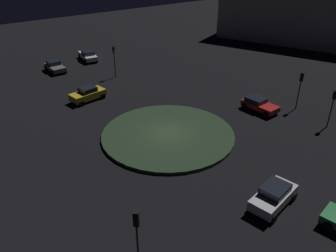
{
  "coord_description": "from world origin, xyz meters",
  "views": [
    {
      "loc": [
        16.06,
        22.14,
        15.99
      ],
      "look_at": [
        0.0,
        0.0,
        1.05
      ],
      "focal_mm": 36.62,
      "sensor_mm": 36.0,
      "label": 1
    }
  ],
  "objects_px": {
    "car_silver": "(274,196)",
    "traffic_light_northwest": "(333,101)",
    "car_white": "(88,55)",
    "traffic_light_west": "(300,84)",
    "traffic_light_south": "(114,56)",
    "traffic_light_northeast": "(137,229)",
    "car_grey": "(55,66)",
    "car_yellow": "(88,94)",
    "car_red": "(259,104)"
  },
  "relations": [
    {
      "from": "traffic_light_northeast",
      "to": "car_red",
      "type": "bearing_deg",
      "value": -23.11
    },
    {
      "from": "traffic_light_northwest",
      "to": "traffic_light_northeast",
      "type": "height_order",
      "value": "traffic_light_northeast"
    },
    {
      "from": "car_yellow",
      "to": "traffic_light_northeast",
      "type": "height_order",
      "value": "traffic_light_northeast"
    },
    {
      "from": "traffic_light_west",
      "to": "car_red",
      "type": "bearing_deg",
      "value": -17.63
    },
    {
      "from": "car_silver",
      "to": "traffic_light_northeast",
      "type": "bearing_deg",
      "value": -16.5
    },
    {
      "from": "car_yellow",
      "to": "car_grey",
      "type": "bearing_deg",
      "value": 78.84
    },
    {
      "from": "car_white",
      "to": "traffic_light_south",
      "type": "height_order",
      "value": "traffic_light_south"
    },
    {
      "from": "car_red",
      "to": "traffic_light_northeast",
      "type": "height_order",
      "value": "traffic_light_northeast"
    },
    {
      "from": "car_silver",
      "to": "traffic_light_south",
      "type": "xyz_separation_m",
      "value": [
        -3.15,
        -28.19,
        2.12
      ]
    },
    {
      "from": "car_yellow",
      "to": "car_silver",
      "type": "bearing_deg",
      "value": -92.3
    },
    {
      "from": "traffic_light_northwest",
      "to": "car_red",
      "type": "bearing_deg",
      "value": -38.39
    },
    {
      "from": "traffic_light_south",
      "to": "car_red",
      "type": "bearing_deg",
      "value": 34.7
    },
    {
      "from": "car_silver",
      "to": "traffic_light_northeast",
      "type": "xyz_separation_m",
      "value": [
        10.05,
        -0.99,
        2.09
      ]
    },
    {
      "from": "car_silver",
      "to": "car_white",
      "type": "xyz_separation_m",
      "value": [
        -3.32,
        -37.12,
        -0.07
      ]
    },
    {
      "from": "car_red",
      "to": "traffic_light_west",
      "type": "height_order",
      "value": "traffic_light_west"
    },
    {
      "from": "traffic_light_west",
      "to": "car_yellow",
      "type": "bearing_deg",
      "value": -28.43
    },
    {
      "from": "traffic_light_south",
      "to": "traffic_light_west",
      "type": "relative_size",
      "value": 1.01
    },
    {
      "from": "car_silver",
      "to": "traffic_light_northwest",
      "type": "distance_m",
      "value": 14.01
    },
    {
      "from": "car_white",
      "to": "car_red",
      "type": "xyz_separation_m",
      "value": [
        -7.35,
        26.64,
        -0.04
      ]
    },
    {
      "from": "car_white",
      "to": "traffic_light_northwest",
      "type": "height_order",
      "value": "traffic_light_northwest"
    },
    {
      "from": "traffic_light_northeast",
      "to": "car_grey",
      "type": "bearing_deg",
      "value": 29.72
    },
    {
      "from": "car_grey",
      "to": "traffic_light_west",
      "type": "height_order",
      "value": "traffic_light_west"
    },
    {
      "from": "car_yellow",
      "to": "traffic_light_west",
      "type": "bearing_deg",
      "value": -50.82
    },
    {
      "from": "car_yellow",
      "to": "traffic_light_west",
      "type": "relative_size",
      "value": 1.01
    },
    {
      "from": "traffic_light_northeast",
      "to": "traffic_light_south",
      "type": "bearing_deg",
      "value": 16.36
    },
    {
      "from": "car_white",
      "to": "traffic_light_south",
      "type": "xyz_separation_m",
      "value": [
        0.16,
        8.93,
        2.2
      ]
    },
    {
      "from": "car_yellow",
      "to": "traffic_light_south",
      "type": "height_order",
      "value": "traffic_light_south"
    },
    {
      "from": "traffic_light_northeast",
      "to": "traffic_light_west",
      "type": "relative_size",
      "value": 1.0
    },
    {
      "from": "traffic_light_south",
      "to": "traffic_light_west",
      "type": "xyz_separation_m",
      "value": [
        -11.02,
        19.8,
        -0.04
      ]
    },
    {
      "from": "car_white",
      "to": "traffic_light_northeast",
      "type": "relative_size",
      "value": 1.11
    },
    {
      "from": "car_white",
      "to": "traffic_light_northeast",
      "type": "distance_m",
      "value": 38.59
    },
    {
      "from": "traffic_light_northwest",
      "to": "car_grey",
      "type": "bearing_deg",
      "value": -33.74
    },
    {
      "from": "car_yellow",
      "to": "traffic_light_northwest",
      "type": "distance_m",
      "value": 25.24
    },
    {
      "from": "car_grey",
      "to": "traffic_light_northwest",
      "type": "height_order",
      "value": "traffic_light_northwest"
    },
    {
      "from": "traffic_light_northeast",
      "to": "traffic_light_northwest",
      "type": "bearing_deg",
      "value": -39.99
    },
    {
      "from": "car_yellow",
      "to": "traffic_light_south",
      "type": "distance_m",
      "value": 7.91
    },
    {
      "from": "car_silver",
      "to": "traffic_light_west",
      "type": "bearing_deg",
      "value": -160.27
    },
    {
      "from": "traffic_light_northeast",
      "to": "traffic_light_west",
      "type": "xyz_separation_m",
      "value": [
        -24.22,
        -7.41,
        -0.01
      ]
    },
    {
      "from": "car_yellow",
      "to": "car_red",
      "type": "relative_size",
      "value": 1.05
    },
    {
      "from": "traffic_light_northeast",
      "to": "car_silver",
      "type": "bearing_deg",
      "value": -53.34
    },
    {
      "from": "car_silver",
      "to": "traffic_light_west",
      "type": "height_order",
      "value": "traffic_light_west"
    },
    {
      "from": "car_grey",
      "to": "car_red",
      "type": "height_order",
      "value": "car_grey"
    },
    {
      "from": "traffic_light_south",
      "to": "traffic_light_west",
      "type": "bearing_deg",
      "value": 40.81
    },
    {
      "from": "car_white",
      "to": "traffic_light_northeast",
      "type": "bearing_deg",
      "value": 166.63
    },
    {
      "from": "car_silver",
      "to": "car_white",
      "type": "height_order",
      "value": "car_silver"
    },
    {
      "from": "car_white",
      "to": "traffic_light_west",
      "type": "bearing_deg",
      "value": -152.37
    },
    {
      "from": "car_white",
      "to": "traffic_light_west",
      "type": "relative_size",
      "value": 1.12
    },
    {
      "from": "car_white",
      "to": "traffic_light_northwest",
      "type": "relative_size",
      "value": 1.19
    },
    {
      "from": "car_red",
      "to": "traffic_light_northeast",
      "type": "distance_m",
      "value": 22.9
    },
    {
      "from": "car_yellow",
      "to": "traffic_light_northeast",
      "type": "xyz_separation_m",
      "value": [
        7.21,
        22.53,
        2.13
      ]
    }
  ]
}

